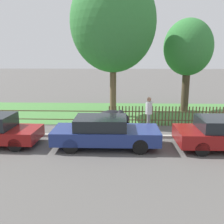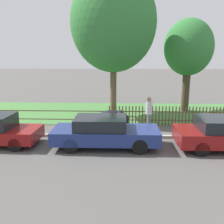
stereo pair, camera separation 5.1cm
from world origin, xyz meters
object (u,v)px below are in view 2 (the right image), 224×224
object	(u,v)px
covered_motorcycle	(113,118)
parked_car_black_saloon	(105,132)
tree_behind_motorcycle	(188,48)
pedestrian_near_fence	(149,111)
tree_nearest_kerb	(113,23)

from	to	relation	value
covered_motorcycle	parked_car_black_saloon	bearing A→B (deg)	-95.60
tree_behind_motorcycle	pedestrian_near_fence	world-z (taller)	tree_behind_motorcycle
parked_car_black_saloon	tree_nearest_kerb	world-z (taller)	tree_nearest_kerb
tree_behind_motorcycle	pedestrian_near_fence	bearing A→B (deg)	-123.21
tree_nearest_kerb	tree_behind_motorcycle	world-z (taller)	tree_nearest_kerb
covered_motorcycle	tree_behind_motorcycle	world-z (taller)	tree_behind_motorcycle
covered_motorcycle	tree_nearest_kerb	bearing A→B (deg)	94.00
covered_motorcycle	tree_behind_motorcycle	size ratio (longest dim) A/B	0.29
tree_nearest_kerb	tree_behind_motorcycle	bearing A→B (deg)	17.59
pedestrian_near_fence	covered_motorcycle	bearing A→B (deg)	-77.32
parked_car_black_saloon	covered_motorcycle	size ratio (longest dim) A/B	2.45
covered_motorcycle	tree_behind_motorcycle	bearing A→B (deg)	47.67
tree_nearest_kerb	pedestrian_near_fence	world-z (taller)	tree_nearest_kerb
covered_motorcycle	tree_nearest_kerb	xyz separation A→B (m)	(-0.12, 3.45, 5.15)
tree_nearest_kerb	pedestrian_near_fence	xyz separation A→B (m)	(1.99, -3.07, -4.84)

